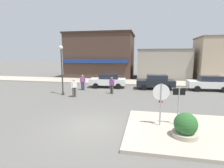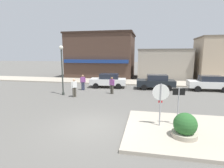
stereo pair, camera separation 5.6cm
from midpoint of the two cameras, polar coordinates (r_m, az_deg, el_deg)
ground_plane at (r=9.44m, az=-6.70°, el=-13.55°), size 160.00×160.00×0.00m
sidewalk_corner at (r=9.44m, az=25.17°, el=-13.96°), size 6.40×4.80×0.15m
kerb_far at (r=23.36m, az=4.45°, el=0.68°), size 80.00×4.00×0.15m
stop_sign at (r=9.02m, az=15.74°, el=-4.79°), size 0.82×0.09×2.30m
one_way_sign at (r=9.40m, az=20.97°, el=-5.66°), size 0.60×0.08×2.10m
planter at (r=8.44m, az=22.88°, el=-13.04°), size 1.10×1.10×1.23m
lamp_post at (r=16.42m, az=-15.97°, el=6.67°), size 0.36×0.36×4.54m
parked_car_nearest at (r=19.76m, az=-1.13°, el=1.22°), size 4.14×2.15×1.56m
parked_car_second at (r=19.36m, az=14.20°, el=0.75°), size 4.10×2.07×1.56m
parked_car_third at (r=20.56m, az=29.16°, el=0.32°), size 4.03×1.94×1.56m
pedestrian_crossing_near at (r=16.47m, az=0.07°, el=-0.28°), size 0.54×0.34×1.61m
pedestrian_crossing_far at (r=18.48m, az=-9.39°, el=0.68°), size 0.56×0.29×1.61m
pedestrian_kerb_side at (r=15.61m, az=-12.14°, el=-1.05°), size 0.42×0.48×1.61m
building_corner_shop at (r=29.81m, az=-3.19°, el=9.30°), size 10.60×8.40×7.05m
building_storefront_left_near at (r=28.28m, az=16.50°, el=6.30°), size 7.71×5.40×4.49m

